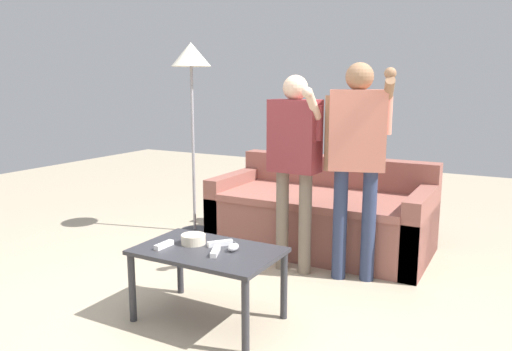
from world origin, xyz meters
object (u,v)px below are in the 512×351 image
Objects in this scene: couch at (322,216)px; floor_lamp at (191,67)px; coffee_table at (208,259)px; game_remote_wand_far at (220,243)px; game_remote_nunchuk at (234,247)px; player_right at (357,146)px; snack_bowl at (193,239)px; game_remote_wand_spare at (215,251)px; player_center at (294,151)px; game_remote_wand_near at (164,245)px.

floor_lamp is (-1.29, -0.15, 1.32)m from couch.
coffee_table is 5.98× the size of game_remote_wand_far.
game_remote_nunchuk is 1.22m from player_right.
snack_bowl is at bearing -179.30° from game_remote_nunchuk.
game_remote_wand_spare is (0.06, -0.14, 0.00)m from game_remote_wand_far.
coffee_table is 1.15m from player_center.
couch reaches higher than coffee_table.
snack_bowl is 1.09m from player_center.
game_remote_wand_spare is at bearing -125.31° from game_remote_nunchuk.
game_remote_wand_spare is at bearing -22.22° from snack_bowl.
floor_lamp is 12.63× the size of game_remote_wand_far.
coffee_table is at bearing -93.64° from couch.
player_right is at bearing 61.34° from coffee_table.
floor_lamp is 1.21× the size of player_center.
couch is 12.86× the size of game_remote_wand_far.
coffee_table is 0.47× the size of floor_lamp.
player_right is at bearing 60.31° from game_remote_wand_far.
game_remote_wand_far is at bearing 73.10° from coffee_table.
game_remote_wand_far is at bearing 34.45° from game_remote_wand_near.
floor_lamp reaches higher than coffee_table.
player_right reaches higher than game_remote_wand_far.
snack_bowl is at bearing -163.10° from game_remote_wand_far.
snack_bowl is 0.18m from game_remote_wand_far.
couch is 2.15× the size of coffee_table.
snack_bowl reaches higher than coffee_table.
game_remote_wand_far is 0.92× the size of game_remote_wand_spare.
game_remote_nunchuk is at bearing -47.39° from floor_lamp.
snack_bowl reaches higher than game_remote_wand_far.
snack_bowl is at bearing -104.99° from player_center.
player_right is 0.47m from player_center.
player_right is 1.24m from game_remote_wand_far.
player_right reaches higher than snack_bowl.
snack_bowl is at bearing -54.38° from floor_lamp.
game_remote_wand_near is at bearing -129.16° from snack_bowl.
floor_lamp is 2.17m from game_remote_wand_near.
coffee_table is 9.87× the size of game_remote_nunchuk.
game_remote_nunchuk reaches higher than coffee_table.
game_remote_wand_near is (-0.26, -0.10, 0.08)m from coffee_table.
player_center is at bearing -21.05° from floor_lamp.
snack_bowl reaches higher than game_remote_wand_spare.
game_remote_nunchuk is at bearing 54.69° from game_remote_wand_spare.
coffee_table is 0.57× the size of player_center.
floor_lamp reaches higher than player_right.
couch is 1.02× the size of floor_lamp.
game_remote_wand_spare reaches higher than coffee_table.
game_remote_wand_far is (1.21, -1.41, -1.14)m from floor_lamp.
player_center reaches higher than snack_bowl.
floor_lamp is (-1.18, 1.50, 1.22)m from coffee_table.
player_center is 10.26× the size of game_remote_wand_near.
player_right is (0.72, 1.02, 0.52)m from snack_bowl.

